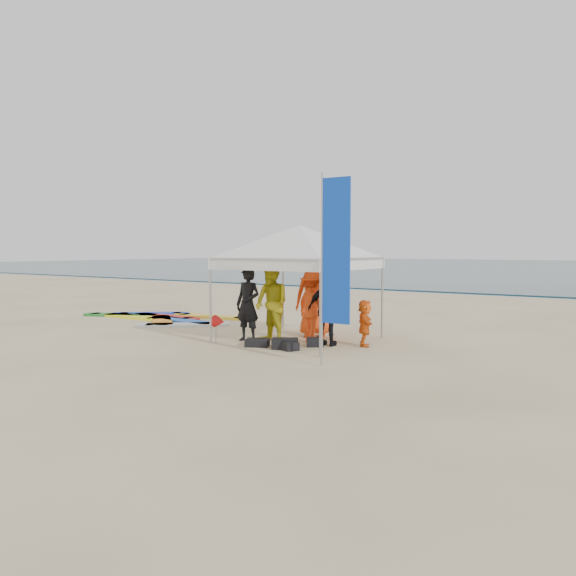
{
  "coord_description": "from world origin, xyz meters",
  "views": [
    {
      "loc": [
        7.35,
        -8.53,
        2.14
      ],
      "look_at": [
        -0.18,
        2.6,
        1.2
      ],
      "focal_mm": 35.0,
      "sensor_mm": 36.0,
      "label": 1
    }
  ],
  "objects_px": {
    "person_black_b": "(328,309)",
    "marker_pennant": "(220,322)",
    "canopy_tent": "(299,225)",
    "surfboard_spread": "(165,318)",
    "person_yellow": "(271,303)",
    "person_orange_a": "(313,306)",
    "person_orange_b": "(315,297)",
    "person_black_a": "(248,304)",
    "feather_flag": "(335,253)",
    "person_seated": "(365,323)"
  },
  "relations": [
    {
      "from": "person_black_b",
      "to": "marker_pennant",
      "type": "relative_size",
      "value": 2.54
    },
    {
      "from": "canopy_tent",
      "to": "surfboard_spread",
      "type": "xyz_separation_m",
      "value": [
        -5.56,
        1.06,
        -2.64
      ]
    },
    {
      "from": "person_yellow",
      "to": "person_orange_a",
      "type": "distance_m",
      "value": 0.97
    },
    {
      "from": "person_orange_b",
      "to": "marker_pennant",
      "type": "distance_m",
      "value": 2.47
    },
    {
      "from": "person_black_a",
      "to": "person_orange_b",
      "type": "height_order",
      "value": "person_orange_b"
    },
    {
      "from": "person_orange_b",
      "to": "canopy_tent",
      "type": "xyz_separation_m",
      "value": [
        0.03,
        -0.76,
        1.7
      ]
    },
    {
      "from": "feather_flag",
      "to": "surfboard_spread",
      "type": "distance_m",
      "value": 8.57
    },
    {
      "from": "person_black_b",
      "to": "person_orange_b",
      "type": "relative_size",
      "value": 0.83
    },
    {
      "from": "person_black_b",
      "to": "marker_pennant",
      "type": "distance_m",
      "value": 2.47
    },
    {
      "from": "person_black_a",
      "to": "person_yellow",
      "type": "distance_m",
      "value": 0.58
    },
    {
      "from": "canopy_tent",
      "to": "person_black_b",
      "type": "bearing_deg",
      "value": -13.56
    },
    {
      "from": "canopy_tent",
      "to": "surfboard_spread",
      "type": "bearing_deg",
      "value": 169.2
    },
    {
      "from": "person_black_b",
      "to": "canopy_tent",
      "type": "height_order",
      "value": "canopy_tent"
    },
    {
      "from": "person_yellow",
      "to": "person_orange_b",
      "type": "distance_m",
      "value": 1.35
    },
    {
      "from": "person_black_b",
      "to": "surfboard_spread",
      "type": "height_order",
      "value": "person_black_b"
    },
    {
      "from": "feather_flag",
      "to": "marker_pennant",
      "type": "height_order",
      "value": "feather_flag"
    },
    {
      "from": "person_orange_a",
      "to": "feather_flag",
      "type": "distance_m",
      "value": 3.08
    },
    {
      "from": "person_black_a",
      "to": "feather_flag",
      "type": "distance_m",
      "value": 3.6
    },
    {
      "from": "person_seated",
      "to": "feather_flag",
      "type": "relative_size",
      "value": 0.29
    },
    {
      "from": "person_orange_b",
      "to": "canopy_tent",
      "type": "bearing_deg",
      "value": 61.69
    },
    {
      "from": "person_orange_a",
      "to": "feather_flag",
      "type": "relative_size",
      "value": 0.48
    },
    {
      "from": "person_black_b",
      "to": "surfboard_spread",
      "type": "relative_size",
      "value": 0.31
    },
    {
      "from": "person_yellow",
      "to": "marker_pennant",
      "type": "height_order",
      "value": "person_yellow"
    },
    {
      "from": "canopy_tent",
      "to": "person_black_a",
      "type": "bearing_deg",
      "value": -143.4
    },
    {
      "from": "person_orange_b",
      "to": "feather_flag",
      "type": "height_order",
      "value": "feather_flag"
    },
    {
      "from": "person_orange_b",
      "to": "marker_pennant",
      "type": "bearing_deg",
      "value": 28.04
    },
    {
      "from": "person_yellow",
      "to": "marker_pennant",
      "type": "distance_m",
      "value": 1.25
    },
    {
      "from": "person_yellow",
      "to": "surfboard_spread",
      "type": "relative_size",
      "value": 0.34
    },
    {
      "from": "person_orange_a",
      "to": "person_yellow",
      "type": "bearing_deg",
      "value": 64.17
    },
    {
      "from": "person_black_b",
      "to": "feather_flag",
      "type": "bearing_deg",
      "value": 116.21
    },
    {
      "from": "feather_flag",
      "to": "canopy_tent",
      "type": "bearing_deg",
      "value": 135.16
    },
    {
      "from": "person_seated",
      "to": "person_orange_b",
      "type": "bearing_deg",
      "value": 43.18
    },
    {
      "from": "person_black_b",
      "to": "surfboard_spread",
      "type": "bearing_deg",
      "value": -17.85
    },
    {
      "from": "person_orange_b",
      "to": "feather_flag",
      "type": "distance_m",
      "value": 3.76
    },
    {
      "from": "person_orange_a",
      "to": "person_orange_b",
      "type": "height_order",
      "value": "person_orange_b"
    },
    {
      "from": "feather_flag",
      "to": "person_yellow",
      "type": "bearing_deg",
      "value": 147.96
    },
    {
      "from": "marker_pennant",
      "to": "person_orange_b",
      "type": "bearing_deg",
      "value": 58.42
    },
    {
      "from": "canopy_tent",
      "to": "feather_flag",
      "type": "bearing_deg",
      "value": -44.84
    },
    {
      "from": "person_black_a",
      "to": "person_yellow",
      "type": "xyz_separation_m",
      "value": [
        0.56,
        0.16,
        0.04
      ]
    },
    {
      "from": "person_black_b",
      "to": "marker_pennant",
      "type": "bearing_deg",
      "value": 19.57
    },
    {
      "from": "person_orange_a",
      "to": "canopy_tent",
      "type": "relative_size",
      "value": 0.41
    },
    {
      "from": "person_orange_b",
      "to": "canopy_tent",
      "type": "distance_m",
      "value": 1.86
    },
    {
      "from": "feather_flag",
      "to": "surfboard_spread",
      "type": "height_order",
      "value": "feather_flag"
    },
    {
      "from": "person_black_b",
      "to": "person_seated",
      "type": "distance_m",
      "value": 0.86
    },
    {
      "from": "person_orange_a",
      "to": "canopy_tent",
      "type": "distance_m",
      "value": 1.88
    },
    {
      "from": "feather_flag",
      "to": "person_orange_a",
      "type": "bearing_deg",
      "value": 129.09
    },
    {
      "from": "person_black_a",
      "to": "marker_pennant",
      "type": "xyz_separation_m",
      "value": [
        -0.35,
        -0.6,
        -0.36
      ]
    },
    {
      "from": "person_orange_a",
      "to": "feather_flag",
      "type": "bearing_deg",
      "value": 154.16
    },
    {
      "from": "marker_pennant",
      "to": "person_black_a",
      "type": "bearing_deg",
      "value": 59.9
    },
    {
      "from": "person_yellow",
      "to": "person_black_b",
      "type": "xyz_separation_m",
      "value": [
        1.3,
        0.32,
        -0.09
      ]
    }
  ]
}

